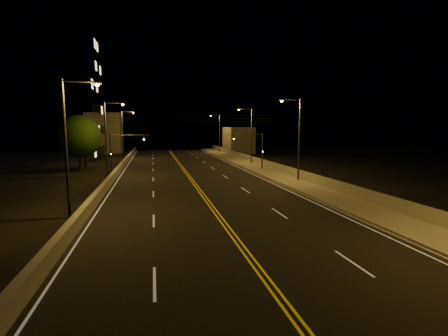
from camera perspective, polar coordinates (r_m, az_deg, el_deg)
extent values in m
plane|color=black|center=(13.57, 8.63, -20.34)|extent=(160.00, 160.00, 0.00)
cube|color=black|center=(32.13, -4.26, -4.07)|extent=(18.00, 120.00, 0.02)
cube|color=gray|center=(35.25, 13.41, -3.02)|extent=(3.60, 120.00, 0.30)
cube|color=gray|center=(34.50, 10.61, -3.29)|extent=(0.14, 120.00, 0.15)
cube|color=gray|center=(35.89, 15.82, -1.86)|extent=(0.30, 120.00, 1.00)
cube|color=gray|center=(32.09, -20.69, -3.72)|extent=(0.45, 120.00, 0.91)
cube|color=gray|center=(81.52, 2.50, 4.95)|extent=(6.00, 10.00, 6.31)
cube|color=gray|center=(86.08, -20.23, 5.79)|extent=(8.00, 8.00, 9.76)
cylinder|color=black|center=(35.81, 15.85, -1.02)|extent=(0.06, 120.00, 0.06)
cube|color=silver|center=(32.10, -19.69, -4.47)|extent=(0.12, 116.00, 0.00)
cube|color=silver|center=(34.38, 10.10, -3.40)|extent=(0.12, 116.00, 0.00)
cube|color=gold|center=(32.11, -4.53, -4.06)|extent=(0.12, 116.00, 0.00)
cube|color=gold|center=(32.15, -4.00, -4.04)|extent=(0.12, 116.00, 0.00)
cube|color=silver|center=(14.15, -12.13, -19.11)|extent=(0.12, 3.00, 0.00)
cube|color=silver|center=(22.58, -12.27, -9.02)|extent=(0.12, 3.00, 0.00)
cube|color=silver|center=(31.33, -12.33, -4.49)|extent=(0.12, 3.00, 0.00)
cube|color=silver|center=(40.19, -12.36, -1.94)|extent=(0.12, 3.00, 0.00)
cube|color=silver|center=(49.10, -12.39, -0.31)|extent=(0.12, 3.00, 0.00)
cube|color=silver|center=(58.04, -12.40, 0.81)|extent=(0.12, 3.00, 0.00)
cube|color=silver|center=(67.00, -12.41, 1.64)|extent=(0.12, 3.00, 0.00)
cube|color=silver|center=(75.96, -12.42, 2.27)|extent=(0.12, 3.00, 0.00)
cube|color=silver|center=(84.94, -12.43, 2.77)|extent=(0.12, 3.00, 0.00)
cube|color=silver|center=(16.72, 21.76, -15.23)|extent=(0.12, 3.00, 0.00)
cube|color=silver|center=(24.28, 9.70, -7.82)|extent=(0.12, 3.00, 0.00)
cube|color=silver|center=(32.58, 3.74, -3.89)|extent=(0.12, 3.00, 0.00)
cube|color=silver|center=(41.17, 0.26, -1.56)|extent=(0.12, 3.00, 0.00)
cube|color=silver|center=(49.91, -2.00, -0.03)|extent=(0.12, 3.00, 0.00)
cube|color=silver|center=(58.72, -3.59, 1.04)|extent=(0.12, 3.00, 0.00)
cube|color=silver|center=(67.59, -4.76, 1.83)|extent=(0.12, 3.00, 0.00)
cube|color=silver|center=(76.48, -5.66, 2.43)|extent=(0.12, 3.00, 0.00)
cube|color=silver|center=(85.40, -6.37, 2.91)|extent=(0.12, 3.00, 0.00)
cylinder|color=#2D2D33|center=(37.80, 13.07, 4.65)|extent=(0.20, 0.20, 9.45)
cylinder|color=#2D2D33|center=(37.43, 11.72, 11.67)|extent=(2.20, 0.12, 0.12)
cube|color=#2D2D33|center=(37.00, 10.13, 11.65)|extent=(0.50, 0.25, 0.14)
sphere|color=#FF9E2D|center=(36.99, 10.12, 11.50)|extent=(0.28, 0.28, 0.28)
cylinder|color=#2D2D33|center=(54.80, 4.85, 5.52)|extent=(0.20, 0.20, 9.45)
cylinder|color=#2D2D33|center=(54.55, 3.78, 10.33)|extent=(2.20, 0.12, 0.12)
cube|color=#2D2D33|center=(54.25, 2.65, 10.28)|extent=(0.50, 0.25, 0.14)
sphere|color=#FF9E2D|center=(54.24, 2.64, 10.18)|extent=(0.28, 0.28, 0.28)
cylinder|color=#2D2D33|center=(80.47, -0.77, 6.05)|extent=(0.20, 0.20, 9.45)
cylinder|color=#2D2D33|center=(80.30, -1.55, 9.31)|extent=(2.20, 0.12, 0.12)
cube|color=#2D2D33|center=(80.10, -2.33, 9.26)|extent=(0.50, 0.25, 0.14)
sphere|color=#FF9E2D|center=(80.10, -2.33, 9.19)|extent=(0.28, 0.28, 0.28)
cylinder|color=#2D2D33|center=(24.53, -26.03, 2.86)|extent=(0.20, 0.20, 9.45)
cylinder|color=#2D2D33|center=(24.44, -24.06, 13.71)|extent=(2.20, 0.12, 0.12)
cube|color=#2D2D33|center=(24.25, -21.43, 13.73)|extent=(0.50, 0.25, 0.14)
sphere|color=#FF9E2D|center=(24.23, -21.42, 13.49)|extent=(0.28, 0.28, 0.28)
cylinder|color=#2D2D33|center=(43.75, -20.05, 4.71)|extent=(0.20, 0.20, 9.45)
cylinder|color=#2D2D33|center=(43.70, -18.85, 10.77)|extent=(2.20, 0.12, 0.12)
cube|color=#2D2D33|center=(43.59, -17.39, 10.74)|extent=(0.50, 0.25, 0.14)
sphere|color=#FF9E2D|center=(43.59, -17.38, 10.61)|extent=(0.28, 0.28, 0.28)
cylinder|color=#2D2D33|center=(66.87, -17.43, 5.51)|extent=(0.20, 0.20, 9.45)
cylinder|color=#2D2D33|center=(66.84, -16.63, 9.46)|extent=(2.20, 0.12, 0.12)
cube|color=#2D2D33|center=(66.77, -15.67, 9.43)|extent=(0.50, 0.25, 0.14)
sphere|color=#FF9E2D|center=(66.77, -15.67, 9.35)|extent=(0.28, 0.28, 0.28)
cylinder|color=#2D2D33|center=(47.17, 6.73, 2.81)|extent=(0.18, 0.18, 5.45)
cylinder|color=#2D2D33|center=(46.29, 3.84, 5.89)|extent=(5.00, 0.10, 0.10)
cube|color=black|center=(45.84, 1.72, 5.45)|extent=(0.28, 0.18, 0.80)
sphere|color=#19FF4C|center=(45.74, 1.76, 5.14)|extent=(0.14, 0.14, 0.14)
cube|color=black|center=(47.01, 6.80, 3.13)|extent=(0.22, 0.14, 0.55)
cylinder|color=#2D2D33|center=(44.90, -19.25, 2.24)|extent=(0.18, 0.18, 5.45)
cylinder|color=#2D2D33|center=(44.54, -16.18, 5.58)|extent=(5.00, 0.10, 0.10)
cube|color=black|center=(44.47, -13.90, 5.20)|extent=(0.28, 0.18, 0.80)
sphere|color=#19FF4C|center=(44.37, -13.90, 4.87)|extent=(0.14, 0.14, 0.14)
cube|color=black|center=(44.73, -19.29, 2.58)|extent=(0.22, 0.14, 0.55)
cylinder|color=black|center=(40.95, -6.26, 8.15)|extent=(22.00, 0.03, 0.03)
cylinder|color=black|center=(40.96, -6.27, 8.71)|extent=(22.00, 0.03, 0.03)
cylinder|color=black|center=(40.98, -6.28, 9.27)|extent=(22.00, 0.03, 0.03)
cube|color=gray|center=(68.55, -31.60, 13.69)|extent=(24.00, 15.00, 30.59)
cylinder|color=black|center=(50.08, -23.90, 0.97)|extent=(0.36, 0.36, 2.79)
sphere|color=black|center=(49.86, -24.11, 5.14)|extent=(5.90, 5.90, 5.90)
cylinder|color=black|center=(57.26, -23.12, 1.40)|extent=(0.36, 0.36, 2.18)
sphere|color=black|center=(57.07, -23.26, 4.25)|extent=(4.61, 4.61, 4.61)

